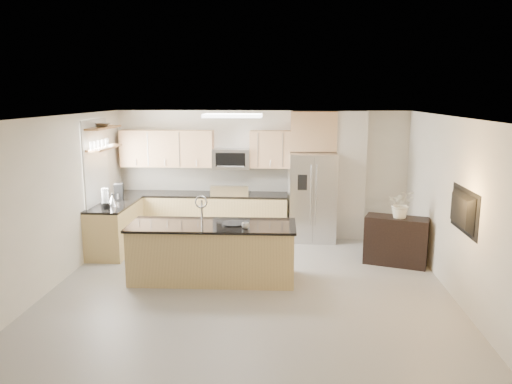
# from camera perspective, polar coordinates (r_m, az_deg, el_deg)

# --- Properties ---
(floor) EXTENTS (6.50, 6.50, 0.00)m
(floor) POSITION_cam_1_polar(r_m,az_deg,el_deg) (7.64, -0.86, -11.37)
(floor) COLOR #9B9993
(floor) RESTS_ON ground
(ceiling) EXTENTS (6.00, 6.50, 0.02)m
(ceiling) POSITION_cam_1_polar(r_m,az_deg,el_deg) (7.07, -0.92, 8.52)
(ceiling) COLOR silver
(ceiling) RESTS_ON wall_back
(wall_back) EXTENTS (6.00, 0.02, 2.60)m
(wall_back) POSITION_cam_1_polar(r_m,az_deg,el_deg) (10.43, 0.61, 2.15)
(wall_back) COLOR silver
(wall_back) RESTS_ON floor
(wall_front) EXTENTS (6.00, 0.02, 2.60)m
(wall_front) POSITION_cam_1_polar(r_m,az_deg,el_deg) (4.16, -4.71, -11.78)
(wall_front) COLOR silver
(wall_front) RESTS_ON floor
(wall_left) EXTENTS (0.02, 6.50, 2.60)m
(wall_left) POSITION_cam_1_polar(r_m,az_deg,el_deg) (8.06, -22.66, -1.35)
(wall_left) COLOR silver
(wall_left) RESTS_ON floor
(wall_right) EXTENTS (0.02, 6.50, 2.60)m
(wall_right) POSITION_cam_1_polar(r_m,az_deg,el_deg) (7.61, 22.27, -2.02)
(wall_right) COLOR silver
(wall_right) RESTS_ON floor
(back_counter) EXTENTS (3.55, 0.66, 1.44)m
(back_counter) POSITION_cam_1_polar(r_m,az_deg,el_deg) (10.42, -6.25, -2.57)
(back_counter) COLOR #D3B674
(back_counter) RESTS_ON floor
(left_counter) EXTENTS (0.66, 1.50, 0.92)m
(left_counter) POSITION_cam_1_polar(r_m,az_deg,el_deg) (9.78, -15.78, -3.90)
(left_counter) COLOR #D3B674
(left_counter) RESTS_ON floor
(range) EXTENTS (0.76, 0.64, 1.14)m
(range) POSITION_cam_1_polar(r_m,az_deg,el_deg) (10.32, -2.84, -2.65)
(range) COLOR black
(range) RESTS_ON floor
(upper_cabinets) EXTENTS (3.50, 0.33, 0.75)m
(upper_cabinets) POSITION_cam_1_polar(r_m,az_deg,el_deg) (10.35, -6.68, 4.94)
(upper_cabinets) COLOR tan
(upper_cabinets) RESTS_ON wall_back
(microwave) EXTENTS (0.76, 0.40, 0.40)m
(microwave) POSITION_cam_1_polar(r_m,az_deg,el_deg) (10.23, -2.82, 3.83)
(microwave) COLOR #B3B3B6
(microwave) RESTS_ON upper_cabinets
(refrigerator) EXTENTS (0.92, 0.78, 1.78)m
(refrigerator) POSITION_cam_1_polar(r_m,az_deg,el_deg) (10.12, 6.48, -0.55)
(refrigerator) COLOR #B3B3B6
(refrigerator) RESTS_ON floor
(partition_column) EXTENTS (0.60, 0.30, 2.60)m
(partition_column) POSITION_cam_1_polar(r_m,az_deg,el_deg) (10.34, 10.69, 1.88)
(partition_column) COLOR beige
(partition_column) RESTS_ON floor
(window) EXTENTS (0.04, 1.15, 1.65)m
(window) POSITION_cam_1_polar(r_m,az_deg,el_deg) (9.66, -17.84, 3.00)
(window) COLOR white
(window) RESTS_ON wall_left
(shelf_lower) EXTENTS (0.30, 1.20, 0.04)m
(shelf_lower) POSITION_cam_1_polar(r_m,az_deg,el_deg) (9.67, -17.03, 4.85)
(shelf_lower) COLOR brown
(shelf_lower) RESTS_ON wall_left
(shelf_upper) EXTENTS (0.30, 1.20, 0.04)m
(shelf_upper) POSITION_cam_1_polar(r_m,az_deg,el_deg) (9.64, -17.15, 7.04)
(shelf_upper) COLOR brown
(shelf_upper) RESTS_ON wall_left
(ceiling_fixture) EXTENTS (1.00, 0.50, 0.06)m
(ceiling_fixture) POSITION_cam_1_polar(r_m,az_deg,el_deg) (8.70, -2.68, 8.71)
(ceiling_fixture) COLOR white
(ceiling_fixture) RESTS_ON ceiling
(island) EXTENTS (2.65, 1.00, 1.33)m
(island) POSITION_cam_1_polar(r_m,az_deg,el_deg) (8.02, -4.98, -6.81)
(island) COLOR #D3B674
(island) RESTS_ON floor
(credenza) EXTENTS (1.14, 0.75, 0.84)m
(credenza) POSITION_cam_1_polar(r_m,az_deg,el_deg) (9.03, 15.71, -5.39)
(credenza) COLOR black
(credenza) RESTS_ON floor
(cup) EXTENTS (0.14, 0.14, 0.09)m
(cup) POSITION_cam_1_polar(r_m,az_deg,el_deg) (7.61, -1.22, -3.85)
(cup) COLOR silver
(cup) RESTS_ON island
(platter) EXTENTS (0.41, 0.41, 0.02)m
(platter) POSITION_cam_1_polar(r_m,az_deg,el_deg) (7.87, -2.58, -3.62)
(platter) COLOR black
(platter) RESTS_ON island
(blender) EXTENTS (0.16, 0.16, 0.37)m
(blender) POSITION_cam_1_polar(r_m,az_deg,el_deg) (9.26, -16.84, -0.85)
(blender) COLOR black
(blender) RESTS_ON left_counter
(kettle) EXTENTS (0.19, 0.19, 0.24)m
(kettle) POSITION_cam_1_polar(r_m,az_deg,el_deg) (9.44, -16.11, -0.93)
(kettle) COLOR #B3B3B6
(kettle) RESTS_ON left_counter
(coffee_maker) EXTENTS (0.20, 0.23, 0.31)m
(coffee_maker) POSITION_cam_1_polar(r_m,az_deg,el_deg) (9.98, -15.40, -0.01)
(coffee_maker) COLOR black
(coffee_maker) RESTS_ON left_counter
(bowl) EXTENTS (0.35, 0.35, 0.09)m
(bowl) POSITION_cam_1_polar(r_m,az_deg,el_deg) (9.66, -17.12, 7.41)
(bowl) COLOR #B3B3B6
(bowl) RESTS_ON shelf_upper
(flower_vase) EXTENTS (0.75, 0.68, 0.74)m
(flower_vase) POSITION_cam_1_polar(r_m,az_deg,el_deg) (8.81, 16.33, -0.54)
(flower_vase) COLOR silver
(flower_vase) RESTS_ON credenza
(television) EXTENTS (0.14, 1.08, 0.62)m
(television) POSITION_cam_1_polar(r_m,az_deg,el_deg) (7.38, 22.11, -1.99)
(television) COLOR black
(television) RESTS_ON wall_right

